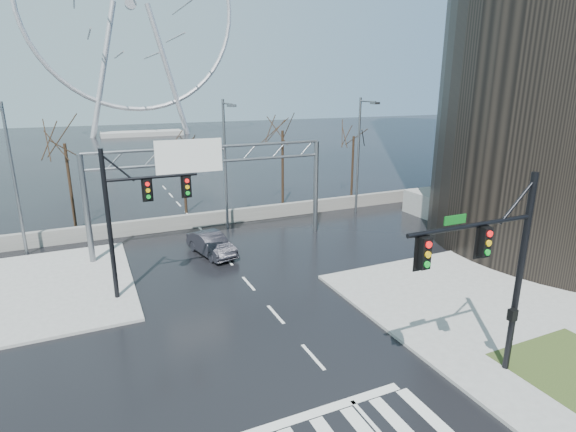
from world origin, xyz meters
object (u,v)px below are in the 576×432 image
ferris_wheel (131,13)px  car (211,244)px  signal_mast_far (131,209)px  signal_mast_near (496,262)px  sign_gantry (207,174)px

ferris_wheel → car: (-5.68, -81.61, -25.39)m
signal_mast_far → ferris_wheel: 89.30m
signal_mast_near → sign_gantry: signal_mast_near is taller
car → sign_gantry: bearing=66.2°
signal_mast_far → sign_gantry: (5.49, 6.00, 0.35)m
signal_mast_near → ferris_wheel: size_ratio=0.16×
signal_mast_far → sign_gantry: 8.14m
signal_mast_near → signal_mast_far: (-11.01, 13.00, -0.04)m
signal_mast_far → signal_mast_near: bearing=-49.7°
sign_gantry → car: sign_gantry is taller
signal_mast_far → sign_gantry: bearing=47.5°
sign_gantry → ferris_wheel: (5.38, 80.04, 20.95)m
signal_mast_far → car: bearing=40.5°
signal_mast_near → ferris_wheel: ferris_wheel is taller
signal_mast_near → sign_gantry: 19.79m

